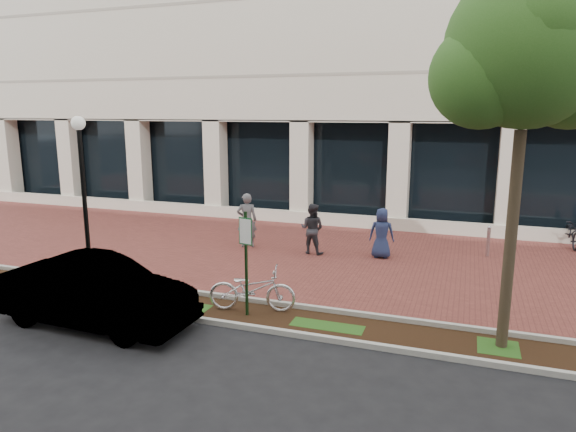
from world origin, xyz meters
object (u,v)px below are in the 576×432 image
(pedestrian_left, at_px, (247,220))
(bollard, at_px, (488,241))
(parking_sign, at_px, (246,251))
(pedestrian_mid, at_px, (312,229))
(locked_bicycle, at_px, (252,289))
(sedan_near_curb, at_px, (95,292))
(street_tree, at_px, (530,58))
(lamppost, at_px, (84,192))
(pedestrian_right, at_px, (382,233))

(pedestrian_left, bearing_deg, bollard, 167.80)
(parking_sign, distance_m, pedestrian_mid, 5.57)
(locked_bicycle, relative_size, sedan_near_curb, 0.45)
(parking_sign, relative_size, pedestrian_left, 1.30)
(locked_bicycle, bearing_deg, pedestrian_mid, -12.68)
(street_tree, relative_size, pedestrian_left, 3.83)
(locked_bicycle, height_order, pedestrian_mid, pedestrian_mid)
(bollard, distance_m, sedan_near_curb, 11.88)
(lamppost, bearing_deg, sedan_near_curb, -47.32)
(sedan_near_curb, bearing_deg, street_tree, -76.18)
(parking_sign, relative_size, pedestrian_right, 1.51)
(pedestrian_left, xyz_separation_m, sedan_near_curb, (-0.46, -7.09, -0.20))
(pedestrian_mid, height_order, bollard, pedestrian_mid)
(parking_sign, height_order, sedan_near_curb, parking_sign)
(bollard, bearing_deg, street_tree, -88.79)
(bollard, relative_size, sedan_near_curb, 0.23)
(pedestrian_mid, height_order, pedestrian_right, pedestrian_mid)
(street_tree, xyz_separation_m, pedestrian_left, (-7.93, 5.29, -4.60))
(lamppost, distance_m, locked_bicycle, 5.31)
(parking_sign, relative_size, sedan_near_curb, 0.54)
(parking_sign, distance_m, sedan_near_curb, 3.39)
(pedestrian_right, bearing_deg, parking_sign, 65.23)
(parking_sign, distance_m, pedestrian_right, 6.20)
(lamppost, distance_m, bollard, 12.24)
(pedestrian_mid, bearing_deg, bollard, -158.54)
(parking_sign, xyz_separation_m, pedestrian_left, (-2.45, 5.56, -0.61))
(locked_bicycle, distance_m, pedestrian_mid, 5.21)
(street_tree, xyz_separation_m, pedestrian_right, (-3.36, 5.51, -4.73))
(parking_sign, height_order, pedestrian_left, parking_sign)
(sedan_near_curb, bearing_deg, lamppost, 44.40)
(sedan_near_curb, bearing_deg, pedestrian_left, -2.02)
(parking_sign, bearing_deg, street_tree, 14.31)
(street_tree, distance_m, locked_bicycle, 7.42)
(pedestrian_right, relative_size, bollard, 1.57)
(parking_sign, height_order, street_tree, street_tree)
(street_tree, height_order, pedestrian_right, street_tree)
(pedestrian_mid, bearing_deg, pedestrian_right, -167.31)
(sedan_near_curb, bearing_deg, pedestrian_right, -32.85)
(pedestrian_right, bearing_deg, street_tree, 116.75)
(bollard, height_order, sedan_near_curb, sedan_near_curb)
(street_tree, xyz_separation_m, sedan_near_curb, (-8.39, -1.80, -4.80))
(lamppost, xyz_separation_m, locked_bicycle, (4.91, -0.31, -1.99))
(pedestrian_right, relative_size, sedan_near_curb, 0.36)
(locked_bicycle, distance_m, bollard, 8.56)
(sedan_near_curb, bearing_deg, locked_bicycle, -55.96)
(pedestrian_left, bearing_deg, pedestrian_right, 159.89)
(pedestrian_right, distance_m, sedan_near_curb, 8.87)
(pedestrian_right, bearing_deg, locked_bicycle, 64.18)
(locked_bicycle, bearing_deg, bollard, -52.40)
(parking_sign, relative_size, street_tree, 0.34)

